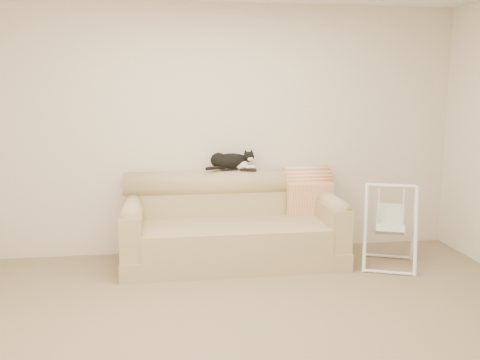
{
  "coord_description": "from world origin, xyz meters",
  "views": [
    {
      "loc": [
        -0.65,
        -3.6,
        1.76
      ],
      "look_at": [
        0.06,
        1.27,
        0.9
      ],
      "focal_mm": 40.0,
      "sensor_mm": 36.0,
      "label": 1
    }
  ],
  "objects_px": {
    "remote_a": "(229,169)",
    "baby_swing": "(390,225)",
    "tuxedo_cat": "(231,161)",
    "remote_b": "(248,169)",
    "sofa": "(232,227)"
  },
  "relations": [
    {
      "from": "remote_a",
      "to": "baby_swing",
      "type": "bearing_deg",
      "value": -22.87
    },
    {
      "from": "tuxedo_cat",
      "to": "baby_swing",
      "type": "relative_size",
      "value": 0.64
    },
    {
      "from": "remote_b",
      "to": "tuxedo_cat",
      "type": "xyz_separation_m",
      "value": [
        -0.18,
        0.03,
        0.09
      ]
    },
    {
      "from": "baby_swing",
      "to": "tuxedo_cat",
      "type": "bearing_deg",
      "value": 157.15
    },
    {
      "from": "remote_a",
      "to": "remote_b",
      "type": "distance_m",
      "value": 0.2
    },
    {
      "from": "remote_b",
      "to": "baby_swing",
      "type": "xyz_separation_m",
      "value": [
        1.32,
        -0.6,
        -0.49
      ]
    },
    {
      "from": "sofa",
      "to": "tuxedo_cat",
      "type": "relative_size",
      "value": 4.12
    },
    {
      "from": "remote_a",
      "to": "remote_b",
      "type": "bearing_deg",
      "value": -12.0
    },
    {
      "from": "remote_a",
      "to": "remote_b",
      "type": "relative_size",
      "value": 1.06
    },
    {
      "from": "sofa",
      "to": "remote_b",
      "type": "height_order",
      "value": "remote_b"
    },
    {
      "from": "sofa",
      "to": "tuxedo_cat",
      "type": "height_order",
      "value": "tuxedo_cat"
    },
    {
      "from": "remote_b",
      "to": "remote_a",
      "type": "bearing_deg",
      "value": 168.0
    },
    {
      "from": "remote_b",
      "to": "baby_swing",
      "type": "distance_m",
      "value": 1.53
    },
    {
      "from": "sofa",
      "to": "baby_swing",
      "type": "relative_size",
      "value": 2.63
    },
    {
      "from": "tuxedo_cat",
      "to": "remote_a",
      "type": "bearing_deg",
      "value": 156.16
    }
  ]
}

